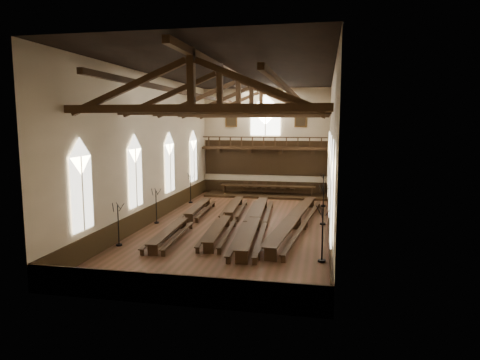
# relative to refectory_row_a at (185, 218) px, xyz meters

# --- Properties ---
(ground) EXTENTS (26.00, 26.00, 0.00)m
(ground) POSITION_rel_refectory_row_a_xyz_m (3.41, 0.94, -0.49)
(ground) COLOR brown
(ground) RESTS_ON ground
(room_walls) EXTENTS (26.00, 26.00, 26.00)m
(room_walls) POSITION_rel_refectory_row_a_xyz_m (3.41, 0.94, 5.97)
(room_walls) COLOR beige
(room_walls) RESTS_ON ground
(wainscot_band) EXTENTS (12.00, 26.00, 1.20)m
(wainscot_band) POSITION_rel_refectory_row_a_xyz_m (3.41, 0.94, 0.11)
(wainscot_band) COLOR black
(wainscot_band) RESTS_ON ground
(side_windows) EXTENTS (11.85, 19.80, 4.50)m
(side_windows) POSITION_rel_refectory_row_a_xyz_m (3.41, 0.94, 3.25)
(side_windows) COLOR white
(side_windows) RESTS_ON room_walls
(end_window) EXTENTS (2.80, 0.12, 3.80)m
(end_window) POSITION_rel_refectory_row_a_xyz_m (3.41, 13.84, 6.73)
(end_window) COLOR white
(end_window) RESTS_ON room_walls
(minstrels_gallery) EXTENTS (11.80, 1.24, 3.70)m
(minstrels_gallery) POSITION_rel_refectory_row_a_xyz_m (3.41, 13.60, 3.41)
(minstrels_gallery) COLOR #321F10
(minstrels_gallery) RESTS_ON room_walls
(portraits) EXTENTS (7.75, 0.09, 1.45)m
(portraits) POSITION_rel_refectory_row_a_xyz_m (3.41, 13.84, 6.61)
(portraits) COLOR brown
(portraits) RESTS_ON room_walls
(roof_trusses) EXTENTS (11.70, 25.70, 2.80)m
(roof_trusses) POSITION_rel_refectory_row_a_xyz_m (3.41, 0.94, 7.72)
(roof_trusses) COLOR #321F10
(roof_trusses) RESTS_ON room_walls
(refectory_row_a) EXTENTS (1.75, 13.77, 0.68)m
(refectory_row_a) POSITION_rel_refectory_row_a_xyz_m (0.00, 0.00, 0.00)
(refectory_row_a) COLOR #321F10
(refectory_row_a) RESTS_ON ground
(refectory_row_b) EXTENTS (1.90, 13.98, 0.69)m
(refectory_row_b) POSITION_rel_refectory_row_a_xyz_m (2.60, 0.97, 0.01)
(refectory_row_b) COLOR #321F10
(refectory_row_b) RESTS_ON ground
(refectory_row_c) EXTENTS (2.07, 14.77, 0.78)m
(refectory_row_c) POSITION_rel_refectory_row_a_xyz_m (4.66, 0.02, 0.08)
(refectory_row_c) COLOR #321F10
(refectory_row_c) RESTS_ON ground
(refectory_row_d) EXTENTS (2.37, 14.95, 0.80)m
(refectory_row_d) POSITION_rel_refectory_row_a_xyz_m (7.22, 0.79, 0.09)
(refectory_row_d) COLOR #321F10
(refectory_row_d) RESTS_ON ground
(dais) EXTENTS (11.40, 3.01, 0.20)m
(dais) POSITION_rel_refectory_row_a_xyz_m (3.85, 12.34, -0.39)
(dais) COLOR black
(dais) RESTS_ON ground
(high_table) EXTENTS (8.78, 1.07, 0.82)m
(high_table) POSITION_rel_refectory_row_a_xyz_m (3.85, 12.34, 0.40)
(high_table) COLOR #321F10
(high_table) RESTS_ON dais
(high_chairs) EXTENTS (5.00, 0.51, 1.08)m
(high_chairs) POSITION_rel_refectory_row_a_xyz_m (3.85, 13.19, 0.29)
(high_chairs) COLOR #321F10
(high_chairs) RESTS_ON dais
(candelabrum_left_near) EXTENTS (0.70, 0.73, 2.43)m
(candelabrum_left_near) POSITION_rel_refectory_row_a_xyz_m (-2.14, -5.20, 0.25)
(candelabrum_left_near) COLOR black
(candelabrum_left_near) RESTS_ON ground
(candelabrum_left_mid) EXTENTS (0.70, 0.72, 2.41)m
(candelabrum_left_mid) POSITION_rel_refectory_row_a_xyz_m (-2.14, 0.25, 0.24)
(candelabrum_left_mid) COLOR black
(candelabrum_left_mid) RESTS_ON ground
(candelabrum_left_far) EXTENTS (0.74, 0.76, 2.54)m
(candelabrum_left_far) POSITION_rel_refectory_row_a_xyz_m (-2.14, 7.82, 0.28)
(candelabrum_left_far) COLOR black
(candelabrum_left_far) RESTS_ON ground
(candelabrum_right_near) EXTENTS (0.83, 0.83, 2.81)m
(candelabrum_right_near) POSITION_rel_refectory_row_a_xyz_m (8.96, -5.84, 0.36)
(candelabrum_right_near) COLOR black
(candelabrum_right_near) RESTS_ON ground
(candelabrum_right_mid) EXTENTS (0.79, 0.82, 2.72)m
(candelabrum_right_mid) POSITION_rel_refectory_row_a_xyz_m (8.96, 2.08, 0.33)
(candelabrum_right_mid) COLOR black
(candelabrum_right_mid) RESTS_ON ground
(candelabrum_right_far) EXTENTS (0.84, 0.83, 2.81)m
(candelabrum_right_far) POSITION_rel_refectory_row_a_xyz_m (8.96, 8.43, 0.36)
(candelabrum_right_far) COLOR black
(candelabrum_right_far) RESTS_ON ground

